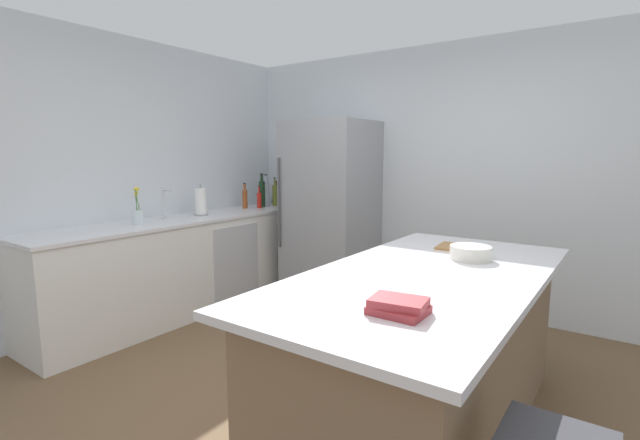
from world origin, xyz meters
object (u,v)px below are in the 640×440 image
object	(u,v)px
flower_vase	(138,214)
whiskey_bottle	(278,195)
refrigerator	(330,211)
sink_faucet	(165,203)
vinegar_bottle	(245,198)
paper_towel_roll	(201,202)
kitchen_island	(424,351)
wine_bottle	(262,193)
soda_bottle	(266,193)
hot_sauce_bottle	(259,200)
olive_oil_bottle	(275,195)
cutting_board	(463,248)
cookbook_stack	(398,306)
mixing_bowl	(471,253)

from	to	relation	value
flower_vase	whiskey_bottle	size ratio (longest dim) A/B	1.14
refrigerator	sink_faucet	bearing A→B (deg)	-123.93
sink_faucet	vinegar_bottle	xyz separation A→B (m)	(-0.03, 1.08, -0.04)
paper_towel_roll	vinegar_bottle	bearing A→B (deg)	95.36
paper_towel_roll	vinegar_bottle	xyz separation A→B (m)	(-0.06, 0.68, -0.02)
kitchen_island	wine_bottle	xyz separation A→B (m)	(-2.67, 1.59, 0.63)
soda_bottle	whiskey_bottle	bearing A→B (deg)	80.39
kitchen_island	hot_sauce_bottle	xyz separation A→B (m)	(-2.62, 1.49, 0.57)
olive_oil_bottle	refrigerator	bearing A→B (deg)	-5.85
kitchen_island	olive_oil_bottle	size ratio (longest dim) A/B	6.70
flower_vase	cutting_board	distance (m)	2.73
vinegar_bottle	cookbook_stack	bearing A→B (deg)	-35.37
olive_oil_bottle	cookbook_stack	size ratio (longest dim) A/B	1.41
paper_towel_roll	wine_bottle	xyz separation A→B (m)	(0.01, 0.89, 0.03)
whiskey_bottle	cookbook_stack	distance (m)	3.77
refrigerator	kitchen_island	bearing A→B (deg)	-43.64
whiskey_bottle	wine_bottle	distance (m)	0.27
flower_vase	paper_towel_roll	world-z (taller)	flower_vase
flower_vase	cutting_board	bearing A→B (deg)	15.56
hot_sauce_bottle	mixing_bowl	xyz separation A→B (m)	(2.71, -1.04, -0.08)
kitchen_island	wine_bottle	size ratio (longest dim) A/B	5.80
kitchen_island	soda_bottle	bearing A→B (deg)	148.00
soda_bottle	hot_sauce_bottle	distance (m)	0.21
olive_oil_bottle	wine_bottle	bearing A→B (deg)	-98.67
soda_bottle	cutting_board	xyz separation A→B (m)	(2.65, -0.96, -0.17)
sink_faucet	vinegar_bottle	distance (m)	1.08
kitchen_island	mixing_bowl	xyz separation A→B (m)	(0.10, 0.44, 0.49)
whiskey_bottle	hot_sauce_bottle	size ratio (longest dim) A/B	1.14
flower_vase	olive_oil_bottle	xyz separation A→B (m)	(0.02, 1.80, 0.04)
olive_oil_bottle	flower_vase	bearing A→B (deg)	-90.74
flower_vase	wine_bottle	bearing A→B (deg)	90.22
paper_towel_roll	mixing_bowl	world-z (taller)	paper_towel_roll
cutting_board	hot_sauce_bottle	bearing A→B (deg)	163.36
sink_faucet	vinegar_bottle	bearing A→B (deg)	91.55
refrigerator	paper_towel_roll	size ratio (longest dim) A/B	6.03
wine_bottle	cutting_board	size ratio (longest dim) A/B	1.11
soda_bottle	vinegar_bottle	world-z (taller)	soda_bottle
vinegar_bottle	cutting_board	world-z (taller)	vinegar_bottle
soda_bottle	cookbook_stack	distance (m)	3.68
kitchen_island	whiskey_bottle	world-z (taller)	whiskey_bottle
paper_towel_roll	cookbook_stack	world-z (taller)	paper_towel_roll
refrigerator	whiskey_bottle	size ratio (longest dim) A/B	6.52
whiskey_bottle	olive_oil_bottle	world-z (taller)	olive_oil_bottle
kitchen_island	hot_sauce_bottle	bearing A→B (deg)	150.38
kitchen_island	hot_sauce_bottle	size ratio (longest dim) A/B	8.92
kitchen_island	refrigerator	xyz separation A→B (m)	(-1.77, 1.69, 0.48)
hot_sauce_bottle	cookbook_stack	xyz separation A→B (m)	(2.77, -2.16, -0.09)
kitchen_island	sink_faucet	world-z (taller)	sink_faucet
sink_faucet	soda_bottle	distance (m)	1.38
sink_faucet	mixing_bowl	size ratio (longest dim) A/B	1.22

